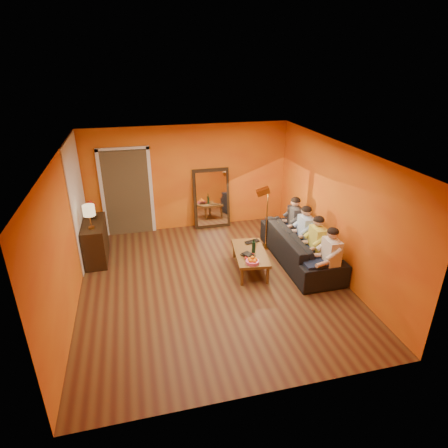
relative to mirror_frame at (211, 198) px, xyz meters
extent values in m
cube|color=brown|center=(-0.55, -2.63, -0.76)|extent=(5.00, 5.50, 0.00)
cube|color=white|center=(-0.55, -2.63, 1.84)|extent=(5.00, 5.50, 0.00)
cube|color=orange|center=(-0.55, 0.12, 0.54)|extent=(5.00, 0.00, 2.60)
cube|color=orange|center=(-3.05, -2.63, 0.54)|extent=(0.00, 5.50, 2.60)
cube|color=orange|center=(1.95, -2.63, 0.54)|extent=(0.00, 5.50, 2.60)
cube|color=white|center=(-3.04, -0.88, 0.54)|extent=(0.02, 1.90, 2.58)
cube|color=#3F2D19|center=(-2.05, 0.20, 0.29)|extent=(1.06, 0.30, 2.10)
cube|color=white|center=(-2.62, 0.08, 0.29)|extent=(0.08, 0.06, 2.20)
cube|color=white|center=(-1.48, 0.08, 0.29)|extent=(0.08, 0.06, 2.20)
cube|color=white|center=(-2.05, 0.08, 1.36)|extent=(1.22, 0.06, 0.08)
cube|color=black|center=(0.00, 0.00, 0.00)|extent=(0.92, 0.27, 1.51)
cube|color=white|center=(0.00, -0.04, 0.00)|extent=(0.78, 0.21, 1.35)
cube|color=black|center=(-2.79, -1.08, -0.34)|extent=(0.44, 1.18, 0.85)
imported|color=black|center=(1.45, -2.25, -0.40)|extent=(2.44, 0.96, 0.71)
cylinder|color=black|center=(0.35, -2.40, -0.18)|extent=(0.07, 0.07, 0.31)
imported|color=#B27F3F|center=(0.42, -2.23, -0.29)|extent=(0.13, 0.13, 0.09)
imported|color=black|center=(0.48, -2.00, -0.33)|extent=(0.38, 0.29, 0.03)
imported|color=black|center=(0.12, -2.55, -0.33)|extent=(0.30, 0.32, 0.02)
imported|color=#AE1C13|center=(0.13, -2.54, -0.31)|extent=(0.24, 0.28, 0.02)
imported|color=black|center=(0.12, -2.56, -0.29)|extent=(0.24, 0.26, 0.02)
imported|color=black|center=(-2.79, -0.83, 0.18)|extent=(0.18, 0.18, 0.19)
camera|label=1|loc=(-1.83, -8.72, 3.29)|focal=30.00mm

